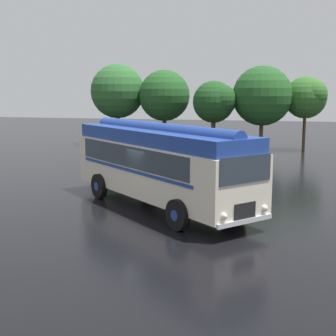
{
  "coord_description": "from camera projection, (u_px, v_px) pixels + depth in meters",
  "views": [
    {
      "loc": [
        4.8,
        -17.81,
        4.73
      ],
      "look_at": [
        -0.08,
        1.87,
        1.4
      ],
      "focal_mm": 50.0,
      "sensor_mm": 36.0,
      "label": 1
    }
  ],
  "objects": [
    {
      "name": "tree_left_of_centre",
      "position": [
        165.0,
        96.0,
        39.73
      ],
      "size": [
        4.33,
        4.33,
        6.54
      ],
      "color": "#4C3823",
      "rests_on": "ground"
    },
    {
      "name": "tree_right_of_centre",
      "position": [
        262.0,
        96.0,
        37.02
      ],
      "size": [
        4.74,
        4.74,
        6.75
      ],
      "color": "#4C3823",
      "rests_on": "ground"
    },
    {
      "name": "tree_far_right",
      "position": [
        307.0,
        97.0,
        36.95
      ],
      "size": [
        3.33,
        3.33,
        5.91
      ],
      "color": "#4C3823",
      "rests_on": "ground"
    },
    {
      "name": "car_near_left",
      "position": [
        181.0,
        150.0,
        31.42
      ],
      "size": [
        2.02,
        4.23,
        1.66
      ],
      "color": "navy",
      "rests_on": "ground"
    },
    {
      "name": "ground_plane",
      "position": [
        159.0,
        209.0,
        18.96
      ],
      "size": [
        120.0,
        120.0,
        0.0
      ],
      "primitive_type": "plane",
      "color": "black"
    },
    {
      "name": "tree_far_left",
      "position": [
        118.0,
        92.0,
        41.03
      ],
      "size": [
        4.71,
        4.71,
        7.09
      ],
      "color": "#4C3823",
      "rests_on": "ground"
    },
    {
      "name": "vintage_bus",
      "position": [
        159.0,
        162.0,
        19.02
      ],
      "size": [
        9.18,
        8.51,
        3.49
      ],
      "color": "silver",
      "rests_on": "ground"
    },
    {
      "name": "tree_centre",
      "position": [
        216.0,
        102.0,
        37.09
      ],
      "size": [
        3.53,
        3.33,
        5.57
      ],
      "color": "#4C3823",
      "rests_on": "ground"
    },
    {
      "name": "car_mid_left",
      "position": [
        225.0,
        150.0,
        31.27
      ],
      "size": [
        2.31,
        4.36,
        1.66
      ],
      "color": "black",
      "rests_on": "ground"
    }
  ]
}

